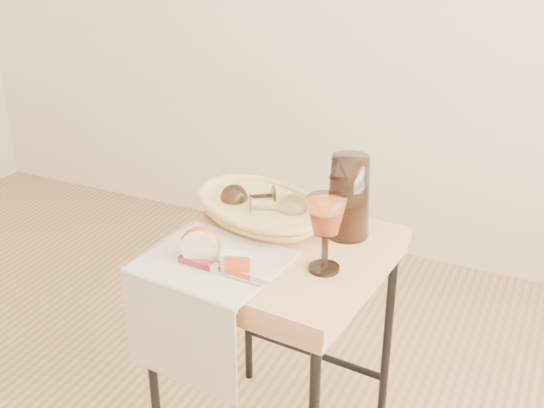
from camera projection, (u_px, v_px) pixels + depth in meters
The scene contains 10 objects.
side_table at pixel (275, 354), 1.78m from camera, with size 0.51×0.51×0.65m, color #916945, non-canonical shape.
tea_towel at pixel (214, 261), 1.57m from camera, with size 0.31×0.28×0.01m, color beige.
bread_basket at pixel (259, 209), 1.77m from camera, with size 0.36×0.25×0.05m, color #A4873B, non-canonical shape.
goblet_lying_a at pixel (251, 197), 1.79m from camera, with size 0.12×0.07×0.07m, color #3F2A23, non-canonical shape.
goblet_lying_b at pixel (275, 208), 1.72m from camera, with size 0.12×0.07×0.07m, color white, non-canonical shape.
pitcher at pixel (349, 196), 1.65m from camera, with size 0.15×0.23×0.25m, color black, non-canonical shape.
wine_goblet at pixel (325, 234), 1.50m from camera, with size 0.09×0.09×0.18m, color white, non-canonical shape.
apple_half at pixel (201, 244), 1.55m from camera, with size 0.09×0.05×0.08m, color #B90004.
apple_wedge at pixel (234, 260), 1.53m from camera, with size 0.06×0.03×0.04m, color beige.
table_knife at pixel (219, 269), 1.52m from camera, with size 0.23×0.02×0.02m, color silver, non-canonical shape.
Camera 1 is at (0.99, -0.77, 1.44)m, focal length 44.76 mm.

